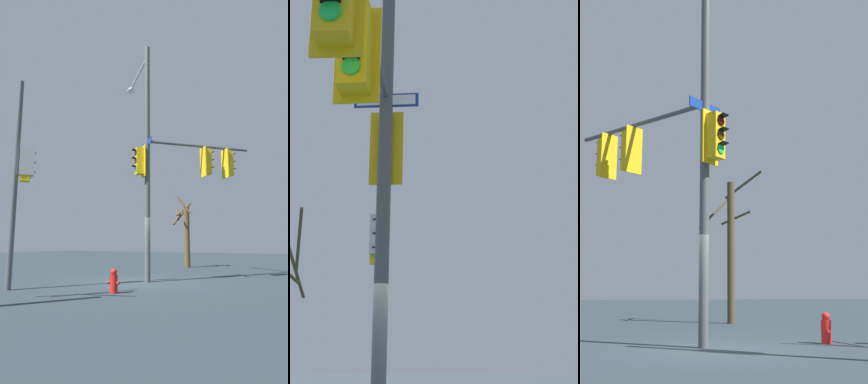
% 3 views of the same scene
% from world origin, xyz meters
% --- Properties ---
extents(ground_plane, '(80.00, 80.00, 0.00)m').
position_xyz_m(ground_plane, '(0.00, 0.00, 0.00)').
color(ground_plane, '#2A383F').
extents(main_signal_pole_assembly, '(5.84, 3.90, 9.95)m').
position_xyz_m(main_signal_pole_assembly, '(0.92, 0.98, 5.29)').
color(main_signal_pole_assembly, '#4C4F54').
rests_on(main_signal_pole_assembly, ground).
extents(fire_hydrant, '(0.38, 0.24, 0.73)m').
position_xyz_m(fire_hydrant, '(0.73, -2.78, 0.34)').
color(fire_hydrant, red).
rests_on(fire_hydrant, ground).
extents(bare_tree_behind_pole, '(1.42, 2.50, 5.83)m').
position_xyz_m(bare_tree_behind_pole, '(7.40, -1.44, 2.86)').
color(bare_tree_behind_pole, '#493F29').
rests_on(bare_tree_behind_pole, ground).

